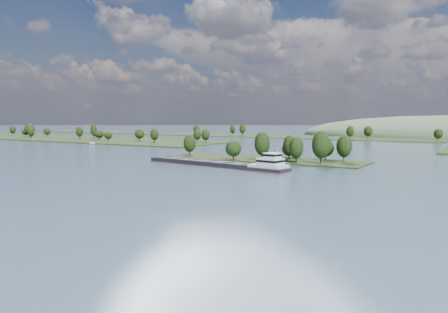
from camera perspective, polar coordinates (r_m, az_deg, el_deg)
The scene contains 6 objects.
ground at distance 162.20m, azimuth -4.46°, elevation -2.24°, with size 1800.00×1800.00×0.00m, color #37485F.
tree_island at distance 209.17m, azimuth 6.80°, elevation 0.58°, with size 100.00×32.15×15.66m.
left_bank at distance 421.83m, azimuth -18.83°, elevation 2.26°, with size 300.00×80.00×15.24m.
back_shoreline at distance 420.03m, azimuth 19.24°, elevation 2.20°, with size 900.00×60.00×14.33m.
cargo_barge at distance 183.81m, azimuth -0.11°, elevation -0.95°, with size 72.69×19.26×9.77m.
motorboat at distance 338.23m, azimuth -16.83°, elevation 1.68°, with size 2.27×6.03×2.33m, color white.
Camera 1 is at (93.80, -10.60, 21.33)m, focal length 35.00 mm.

